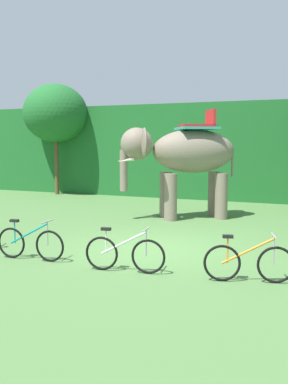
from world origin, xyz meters
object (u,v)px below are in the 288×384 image
object	(u,v)px
tree_center	(55,113)
bike_orange	(249,262)
bike_teal	(30,243)
elephant	(184,155)
bike_white	(124,253)

from	to	relation	value
tree_center	bike_orange	size ratio (longest dim) A/B	3.37
tree_center	bike_teal	size ratio (longest dim) A/B	3.27
tree_center	elephant	bearing A→B (deg)	-28.35
bike_white	bike_orange	xyz separation A→B (m)	(2.46, 0.30, 0.00)
elephant	bike_teal	distance (m)	7.06
bike_white	bike_orange	size ratio (longest dim) A/B	1.03
elephant	bike_white	distance (m)	6.98
bike_teal	bike_orange	world-z (taller)	same
bike_white	bike_orange	bearing A→B (deg)	6.94
elephant	bike_orange	distance (m)	7.42
tree_center	bike_orange	xyz separation A→B (m)	(11.54, -10.82, -3.73)
tree_center	bike_white	size ratio (longest dim) A/B	3.28
tree_center	bike_white	bearing A→B (deg)	-50.75
bike_orange	bike_white	bearing A→B (deg)	-173.06
bike_white	bike_teal	bearing A→B (deg)	179.33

